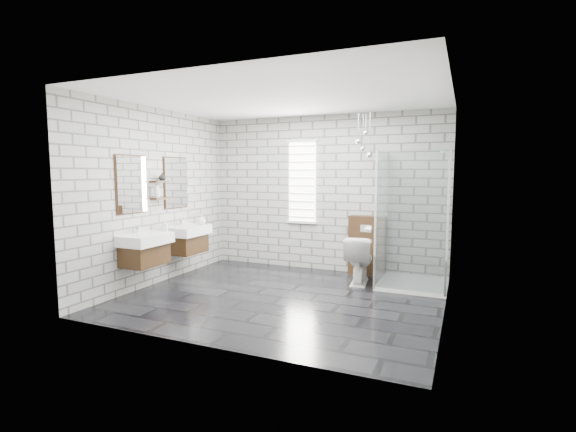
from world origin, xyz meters
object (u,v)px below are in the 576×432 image
Objects in this scene: vanity_left at (143,240)px; vanity_right at (186,231)px; shower_enclosure at (406,254)px; toilet at (359,259)px; cistern_panel at (367,246)px.

vanity_right is at bearing 90.00° from vanity_left.
vanity_left is 0.99m from vanity_right.
toilet is at bearing -178.31° from shower_enclosure.
toilet is at bearing 15.37° from vanity_right.
cistern_panel is 0.87m from shower_enclosure.
vanity_right reaches higher than cistern_panel.
vanity_right is 3.50m from shower_enclosure.
vanity_right is 0.77× the size of shower_enclosure.
cistern_panel is (2.71, 1.28, -0.26)m from vanity_right.
vanity_left is 1.57× the size of cistern_panel.
vanity_right is 2.12× the size of toilet.
cistern_panel is (2.71, 2.27, -0.26)m from vanity_left.
shower_enclosure is at bearing 12.65° from vanity_right.
vanity_right is 2.83m from toilet.
vanity_right is at bearing 8.65° from toilet.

